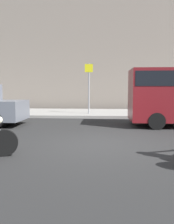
# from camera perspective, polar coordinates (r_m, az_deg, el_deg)

# --- Properties ---
(ground_plane) EXTENTS (80.00, 80.00, 0.00)m
(ground_plane) POSITION_cam_1_polar(r_m,az_deg,el_deg) (6.75, 3.67, -7.61)
(ground_plane) COLOR black
(sidewalk_slab) EXTENTS (40.00, 4.40, 0.14)m
(sidewalk_slab) POSITION_cam_1_polar(r_m,az_deg,el_deg) (14.64, 3.85, -0.24)
(sidewalk_slab) COLOR gray
(sidewalk_slab) RESTS_ON ground_plane
(building_facade) EXTENTS (40.00, 1.40, 10.56)m
(building_facade) POSITION_cam_1_polar(r_m,az_deg,el_deg) (18.36, 3.99, 17.26)
(building_facade) COLOR slate
(building_facade) RESTS_ON ground_plane
(street_sign_post) EXTENTS (0.44, 0.08, 2.75)m
(street_sign_post) POSITION_cam_1_polar(r_m,az_deg,el_deg) (13.52, 0.43, 6.62)
(street_sign_post) COLOR gray
(street_sign_post) RESTS_ON sidewalk_slab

